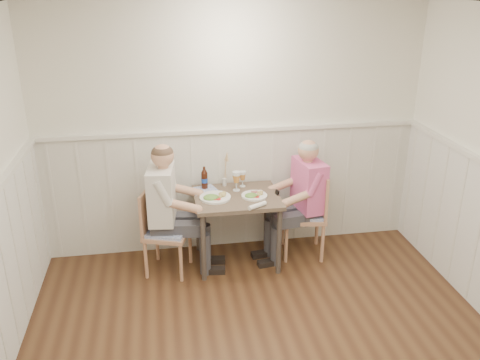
{
  "coord_description": "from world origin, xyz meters",
  "views": [
    {
      "loc": [
        -0.75,
        -2.76,
        2.8
      ],
      "look_at": [
        -0.02,
        1.64,
        1.0
      ],
      "focal_mm": 38.0,
      "sensor_mm": 36.0,
      "label": 1
    }
  ],
  "objects": [
    {
      "name": "room_shell",
      "position": [
        0.0,
        0.0,
        1.52
      ],
      "size": [
        4.04,
        4.54,
        2.6
      ],
      "color": "white",
      "rests_on": "ground"
    },
    {
      "name": "wainscot",
      "position": [
        0.0,
        0.69,
        0.69
      ],
      "size": [
        4.0,
        4.49,
        1.34
      ],
      "color": "beige",
      "rests_on": "ground"
    },
    {
      "name": "dining_table",
      "position": [
        -0.02,
        1.84,
        0.64
      ],
      "size": [
        0.85,
        0.7,
        0.75
      ],
      "color": "#494032",
      "rests_on": "ground"
    },
    {
      "name": "chair_right",
      "position": [
        0.75,
        1.88,
        0.51
      ],
      "size": [
        0.5,
        0.5,
        0.93
      ],
      "color": "tan",
      "rests_on": "ground"
    },
    {
      "name": "chair_left",
      "position": [
        -0.78,
        1.79,
        0.48
      ],
      "size": [
        0.53,
        0.53,
        0.88
      ],
      "color": "tan",
      "rests_on": "ground"
    },
    {
      "name": "man_in_pink",
      "position": [
        0.69,
        1.86,
        0.55
      ],
      "size": [
        0.65,
        0.46,
        1.31
      ],
      "color": "#3F3F47",
      "rests_on": "ground"
    },
    {
      "name": "diner_cream",
      "position": [
        -0.72,
        1.8,
        0.57
      ],
      "size": [
        0.67,
        0.46,
        1.36
      ],
      "color": "#3F3F47",
      "rests_on": "ground"
    },
    {
      "name": "plate_man",
      "position": [
        0.14,
        1.79,
        0.77
      ],
      "size": [
        0.26,
        0.26,
        0.07
      ],
      "color": "white",
      "rests_on": "dining_table"
    },
    {
      "name": "plate_diner",
      "position": [
        -0.26,
        1.8,
        0.77
      ],
      "size": [
        0.31,
        0.31,
        0.08
      ],
      "color": "white",
      "rests_on": "dining_table"
    },
    {
      "name": "beer_glass_a",
      "position": [
        0.08,
        2.07,
        0.86
      ],
      "size": [
        0.07,
        0.07,
        0.17
      ],
      "color": "silver",
      "rests_on": "dining_table"
    },
    {
      "name": "beer_glass_b",
      "position": [
        -0.0,
        1.97,
        0.89
      ],
      "size": [
        0.08,
        0.08,
        0.21
      ],
      "color": "silver",
      "rests_on": "dining_table"
    },
    {
      "name": "beer_bottle",
      "position": [
        -0.32,
        2.08,
        0.86
      ],
      "size": [
        0.07,
        0.07,
        0.24
      ],
      "color": "black",
      "rests_on": "dining_table"
    },
    {
      "name": "rolled_napkin",
      "position": [
        0.13,
        1.53,
        0.77
      ],
      "size": [
        0.19,
        0.13,
        0.04
      ],
      "color": "white",
      "rests_on": "dining_table"
    },
    {
      "name": "grass_vase",
      "position": [
        -0.11,
        2.12,
        0.92
      ],
      "size": [
        0.04,
        0.04,
        0.38
      ],
      "color": "silver",
      "rests_on": "dining_table"
    },
    {
      "name": "gingham_mat",
      "position": [
        -0.34,
        2.04,
        0.75
      ],
      "size": [
        0.31,
        0.28,
        0.01
      ],
      "color": "#4C66BF",
      "rests_on": "dining_table"
    }
  ]
}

